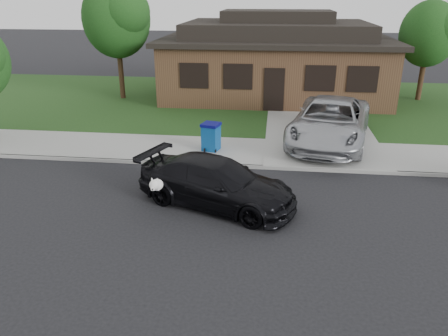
# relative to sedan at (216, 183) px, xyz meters

# --- Properties ---
(ground) EXTENTS (120.00, 120.00, 0.00)m
(ground) POSITION_rel_sedan_xyz_m (-2.51, -0.62, -0.68)
(ground) COLOR black
(ground) RESTS_ON ground
(sidewalk) EXTENTS (60.00, 3.00, 0.12)m
(sidewalk) POSITION_rel_sedan_xyz_m (-2.51, 4.38, -0.62)
(sidewalk) COLOR gray
(sidewalk) RESTS_ON ground
(curb) EXTENTS (60.00, 0.12, 0.12)m
(curb) POSITION_rel_sedan_xyz_m (-2.51, 2.88, -0.62)
(curb) COLOR gray
(curb) RESTS_ON ground
(lawn) EXTENTS (60.00, 13.00, 0.13)m
(lawn) POSITION_rel_sedan_xyz_m (-2.51, 12.38, -0.61)
(lawn) COLOR #193814
(lawn) RESTS_ON ground
(driveway) EXTENTS (4.50, 13.00, 0.14)m
(driveway) POSITION_rel_sedan_xyz_m (3.49, 9.38, -0.61)
(driveway) COLOR gray
(driveway) RESTS_ON ground
(sedan) EXTENTS (5.04, 3.46, 1.36)m
(sedan) POSITION_rel_sedan_xyz_m (0.00, 0.00, 0.00)
(sedan) COLOR black
(sedan) RESTS_ON ground
(minivan) EXTENTS (4.06, 6.53, 1.69)m
(minivan) POSITION_rel_sedan_xyz_m (3.75, 5.71, 0.30)
(minivan) COLOR #AAACB1
(minivan) RESTS_ON driveway
(recycling_bin) EXTENTS (0.77, 0.77, 1.05)m
(recycling_bin) POSITION_rel_sedan_xyz_m (-0.78, 4.30, -0.03)
(recycling_bin) COLOR navy
(recycling_bin) RESTS_ON sidewalk
(house) EXTENTS (12.60, 8.60, 4.65)m
(house) POSITION_rel_sedan_xyz_m (1.49, 14.38, 1.45)
(house) COLOR #422B1C
(house) RESTS_ON ground
(tree_0) EXTENTS (3.78, 3.60, 6.34)m
(tree_0) POSITION_rel_sedan_xyz_m (-6.84, 12.26, 3.80)
(tree_0) COLOR #332114
(tree_0) RESTS_ON ground
(tree_1) EXTENTS (3.15, 3.00, 5.25)m
(tree_1) POSITION_rel_sedan_xyz_m (9.63, 13.78, 3.03)
(tree_1) COLOR #332114
(tree_1) RESTS_ON ground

